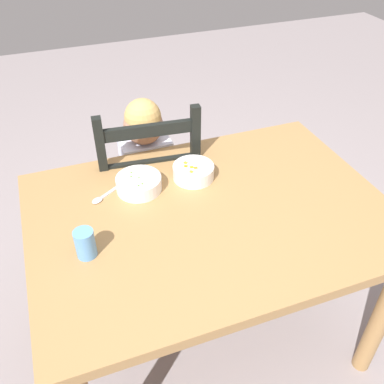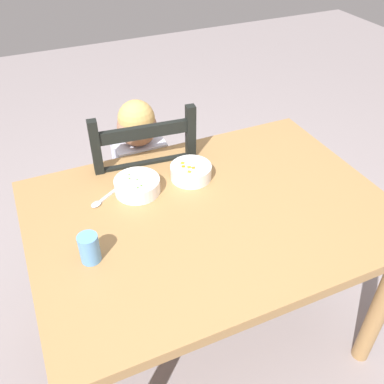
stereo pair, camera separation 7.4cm
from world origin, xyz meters
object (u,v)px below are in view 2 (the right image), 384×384
object	(u,v)px
dining_table	(211,231)
bowl_of_carrots	(191,171)
spoon	(100,201)
bowl_of_peas	(137,185)
drinking_cup	(89,248)
child_figure	(143,169)
dining_chair	(144,198)

from	to	relation	value
dining_table	bowl_of_carrots	xyz separation A→B (m)	(0.01, 0.21, 0.13)
spoon	dining_table	bearing A→B (deg)	-29.60
bowl_of_peas	drinking_cup	bearing A→B (deg)	-131.66
dining_table	child_figure	size ratio (longest dim) A/B	1.36
bowl_of_peas	drinking_cup	size ratio (longest dim) A/B	1.74
spoon	drinking_cup	bearing A→B (deg)	-109.74
bowl_of_peas	drinking_cup	distance (m)	0.36
dining_table	dining_chair	world-z (taller)	dining_chair
dining_table	drinking_cup	bearing A→B (deg)	-171.95
dining_chair	bowl_of_carrots	world-z (taller)	dining_chair
bowl_of_carrots	dining_chair	bearing A→B (deg)	111.08
dining_table	bowl_of_peas	distance (m)	0.32
dining_chair	bowl_of_peas	distance (m)	0.44
dining_chair	child_figure	world-z (taller)	dining_chair
dining_table	bowl_of_peas	size ratio (longest dim) A/B	7.49
child_figure	bowl_of_carrots	distance (m)	0.35
dining_table	spoon	distance (m)	0.42
child_figure	bowl_of_peas	size ratio (longest dim) A/B	5.53
child_figure	spoon	world-z (taller)	child_figure
drinking_cup	dining_table	bearing A→B (deg)	8.05
dining_chair	child_figure	distance (m)	0.17
dining_table	dining_chair	xyz separation A→B (m)	(-0.10, 0.50, -0.18)
drinking_cup	bowl_of_peas	bearing A→B (deg)	48.34
drinking_cup	bowl_of_carrots	bearing A→B (deg)	30.47
dining_table	drinking_cup	world-z (taller)	drinking_cup
child_figure	bowl_of_carrots	world-z (taller)	child_figure
bowl_of_peas	drinking_cup	world-z (taller)	drinking_cup
spoon	bowl_of_carrots	bearing A→B (deg)	0.82
dining_table	child_figure	xyz separation A→B (m)	(-0.10, 0.50, -0.01)
dining_chair	dining_table	bearing A→B (deg)	-78.21
dining_chair	bowl_of_peas	xyz separation A→B (m)	(-0.10, -0.30, 0.31)
drinking_cup	spoon	bearing A→B (deg)	70.26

